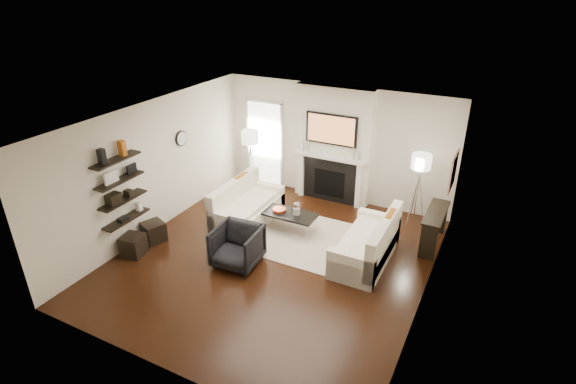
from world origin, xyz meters
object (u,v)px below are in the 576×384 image
at_px(ottoman_near, 154,232).
at_px(lamp_right_shade, 421,162).
at_px(armchair, 237,245).
at_px(loveseat_right_base, 365,250).
at_px(coffee_table, 290,214).
at_px(loveseat_left_base, 248,214).
at_px(lamp_left_shade, 250,137).

bearing_deg(ottoman_near, lamp_right_shade, 34.04).
bearing_deg(ottoman_near, armchair, 2.38).
bearing_deg(loveseat_right_base, armchair, -149.99).
relative_size(armchair, lamp_right_shade, 2.07).
bearing_deg(loveseat_right_base, coffee_table, 170.15).
bearing_deg(lamp_right_shade, loveseat_left_base, -153.92).
bearing_deg(ottoman_near, loveseat_left_base, 48.43).
height_order(loveseat_right_base, coffee_table, same).
bearing_deg(lamp_left_shade, armchair, -63.84).
bearing_deg(lamp_left_shade, loveseat_right_base, -24.09).
bearing_deg(armchair, lamp_right_shade, 44.80).
xyz_separation_m(coffee_table, lamp_left_shade, (-1.66, 1.22, 1.05)).
relative_size(loveseat_left_base, coffee_table, 1.64).
bearing_deg(lamp_left_shade, ottoman_near, -102.53).
xyz_separation_m(lamp_left_shade, ottoman_near, (-0.62, -2.79, -1.25)).
bearing_deg(coffee_table, lamp_right_shade, 33.51).
distance_m(loveseat_right_base, armchair, 2.39).
bearing_deg(armchair, ottoman_near, 178.02).
bearing_deg(armchair, coffee_table, 73.06).
height_order(lamp_left_shade, lamp_right_shade, same).
height_order(coffee_table, armchair, armchair).
bearing_deg(loveseat_left_base, lamp_right_shade, 26.08).
height_order(loveseat_left_base, coffee_table, same).
bearing_deg(armchair, loveseat_left_base, 109.82).
distance_m(loveseat_left_base, loveseat_right_base, 2.70).
bearing_deg(coffee_table, ottoman_near, -145.44).
relative_size(loveseat_left_base, ottoman_near, 4.50).
distance_m(armchair, ottoman_near, 1.96).
relative_size(loveseat_right_base, lamp_left_shade, 4.50).
height_order(loveseat_right_base, ottoman_near, loveseat_right_base).
bearing_deg(loveseat_right_base, ottoman_near, -162.41).
relative_size(loveseat_left_base, armchair, 2.18).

